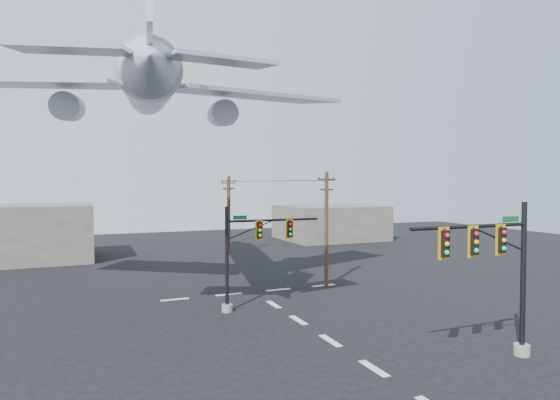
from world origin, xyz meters
name	(u,v)px	position (x,y,z in m)	size (l,w,h in m)	color
ground	(330,341)	(0.00, 0.00, 0.00)	(120.00, 120.00, 0.00)	black
lane_markings	(289,314)	(0.00, 5.33, 0.01)	(14.00, 21.20, 0.01)	silver
signal_mast_near	(499,272)	(5.82, -5.46, 4.18)	(7.02, 0.81, 7.40)	gray
signal_mast_far	(248,254)	(-2.02, 7.45, 3.67)	(6.85, 0.75, 6.81)	gray
utility_pole_a	(326,227)	(6.07, 11.70, 4.83)	(1.81, 0.63, 9.23)	#4D3021
utility_pole_b	(229,214)	(3.60, 30.77, 4.80)	(1.86, 0.31, 9.18)	#4D3021
utility_pole_c	(228,210)	(6.45, 40.89, 4.67)	(1.80, 0.57, 8.92)	#4D3021
power_lines	(252,182)	(4.90, 26.39, 8.48)	(4.52, 29.20, 0.18)	black
airliner	(148,88)	(-7.34, 14.89, 15.43)	(30.55, 32.36, 8.43)	#B3B7C0
building_left	(1,234)	(-20.00, 35.00, 3.00)	(18.00, 10.00, 6.00)	slate
building_right	(330,222)	(22.00, 40.00, 2.50)	(14.00, 12.00, 5.00)	slate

